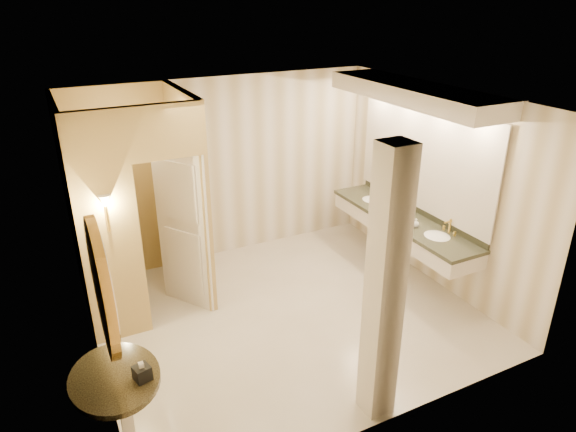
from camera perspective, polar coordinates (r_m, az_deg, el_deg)
name	(u,v)px	position (r m, az deg, el deg)	size (l,w,h in m)	color
floor	(287,314)	(6.64, -0.10, -10.87)	(4.50, 4.50, 0.00)	beige
ceiling	(287,101)	(5.57, -0.12, 12.63)	(4.50, 4.50, 0.00)	white
wall_back	(227,169)	(7.70, -6.83, 5.22)	(4.50, 0.02, 2.70)	silver
wall_front	(393,303)	(4.50, 11.56, -9.42)	(4.50, 0.02, 2.70)	silver
wall_left	(83,259)	(5.46, -21.79, -4.47)	(0.02, 4.00, 2.70)	silver
wall_right	(436,187)	(7.20, 16.12, 3.11)	(0.02, 4.00, 2.70)	silver
toilet_closet	(170,203)	(6.46, -13.03, 1.39)	(1.50, 1.55, 2.70)	#D7B570
wall_sconce	(105,203)	(5.72, -19.66, 1.38)	(0.14, 0.14, 0.42)	gold
vanity	(409,165)	(7.13, 13.34, 5.57)	(0.75, 2.79, 2.09)	silver
console_shelf	(109,329)	(4.36, -19.31, -11.74)	(0.91, 0.91, 1.91)	black
pillar	(385,290)	(4.66, 10.70, -8.04)	(0.27, 0.27, 2.70)	silver
tissue_box	(142,373)	(4.50, -15.90, -16.43)	(0.12, 0.12, 0.12)	black
toilet	(114,259)	(7.48, -18.80, -4.53)	(0.44, 0.77, 0.78)	white
soap_bottle_a	(403,211)	(7.35, 12.66, 0.52)	(0.07, 0.07, 0.15)	beige
soap_bottle_b	(416,223)	(7.05, 14.00, -0.75)	(0.09, 0.09, 0.12)	silver
soap_bottle_c	(409,216)	(7.11, 13.26, -0.01)	(0.09, 0.09, 0.22)	#C6B28C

